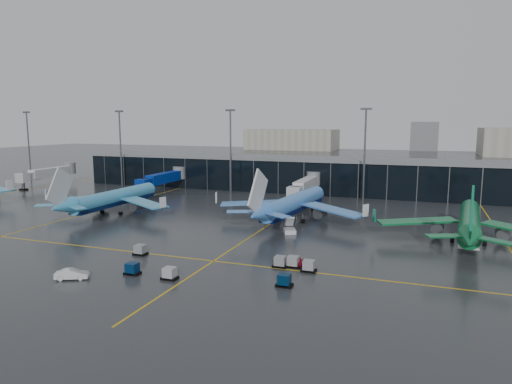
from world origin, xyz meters
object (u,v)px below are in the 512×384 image
(service_van_red, at_px, (297,261))
(service_van_white, at_px, (72,274))
(airliner_arkefly, at_px, (115,189))
(airliner_klm_near, at_px, (295,193))
(airliner_aer_lingus, at_px, (470,210))
(baggage_carts, at_px, (229,266))
(mobile_airstair, at_px, (290,229))

(service_van_red, relative_size, service_van_white, 0.85)
(airliner_arkefly, relative_size, airliner_klm_near, 0.96)
(airliner_aer_lingus, height_order, service_van_white, airliner_aer_lingus)
(airliner_arkefly, bearing_deg, airliner_aer_lingus, 0.29)
(service_van_red, bearing_deg, airliner_arkefly, 101.55)
(airliner_arkefly, xyz_separation_m, airliner_klm_near, (42.50, 6.76, 0.28))
(baggage_carts, distance_m, service_van_white, 21.88)
(service_van_white, bearing_deg, mobile_airstair, -57.17)
(airliner_klm_near, distance_m, service_van_white, 51.83)
(service_van_red, bearing_deg, airliner_klm_near, 52.88)
(baggage_carts, relative_size, mobile_airstair, 7.94)
(airliner_arkefly, relative_size, mobile_airstair, 10.15)
(airliner_arkefly, bearing_deg, airliner_klm_near, 9.35)
(airliner_arkefly, relative_size, airliner_aer_lingus, 1.00)
(airliner_klm_near, distance_m, mobile_airstair, 13.05)
(airliner_aer_lingus, xyz_separation_m, mobile_airstair, (-32.58, -4.84, -5.17))
(baggage_carts, relative_size, service_van_red, 7.85)
(mobile_airstair, xyz_separation_m, service_van_red, (6.69, -19.39, -0.11))
(airliner_arkefly, bearing_deg, service_van_white, -59.73)
(airliner_aer_lingus, bearing_deg, airliner_arkefly, -175.15)
(airliner_aer_lingus, relative_size, mobile_airstair, 10.13)
(service_van_red, height_order, service_van_white, service_van_white)
(airliner_arkefly, distance_m, airliner_aer_lingus, 77.33)
(mobile_airstair, bearing_deg, airliner_arkefly, 149.99)
(mobile_airstair, bearing_deg, service_van_red, -94.77)
(mobile_airstair, bearing_deg, service_van_white, -143.77)
(airliner_arkefly, relative_size, baggage_carts, 1.28)
(airliner_klm_near, xyz_separation_m, airliner_aer_lingus, (34.83, -6.79, -0.29))
(airliner_klm_near, bearing_deg, airliner_aer_lingus, -4.69)
(airliner_aer_lingus, bearing_deg, service_van_white, -137.54)
(airliner_klm_near, xyz_separation_m, service_van_red, (8.94, -31.03, -5.57))
(airliner_arkefly, height_order, service_van_red, airliner_arkefly)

